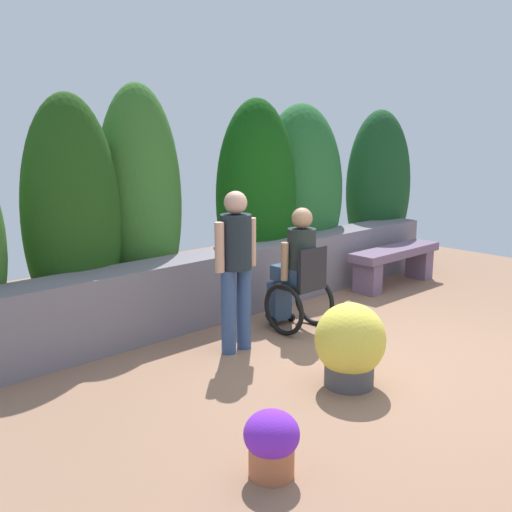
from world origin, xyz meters
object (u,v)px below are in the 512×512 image
person_in_wheelchair (297,273)px  flower_pot_red_accent (350,345)px  stone_bench (395,260)px  flower_pot_purple_near (272,442)px  person_standing_companion (236,261)px

person_in_wheelchair → flower_pot_red_accent: 1.50m
stone_bench → person_in_wheelchair: bearing=-174.2°
flower_pot_purple_near → flower_pot_red_accent: (1.41, 0.50, 0.13)m
stone_bench → flower_pot_red_accent: (-3.06, -1.61, -0.00)m
person_in_wheelchair → flower_pot_red_accent: size_ratio=1.85×
person_standing_companion → flower_pot_purple_near: size_ratio=3.64×
stone_bench → person_standing_companion: person_standing_companion is taller
stone_bench → person_in_wheelchair: size_ratio=1.20×
flower_pot_purple_near → flower_pot_red_accent: flower_pot_red_accent is taller
stone_bench → flower_pot_purple_near: 4.94m
flower_pot_red_accent → person_in_wheelchair: bearing=60.5°
person_standing_companion → flower_pot_red_accent: (0.16, -1.25, -0.55)m
person_in_wheelchair → flower_pot_red_accent: (-0.73, -1.28, -0.27)m
flower_pot_purple_near → flower_pot_red_accent: bearing=19.5°
person_in_wheelchair → flower_pot_purple_near: 2.81m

